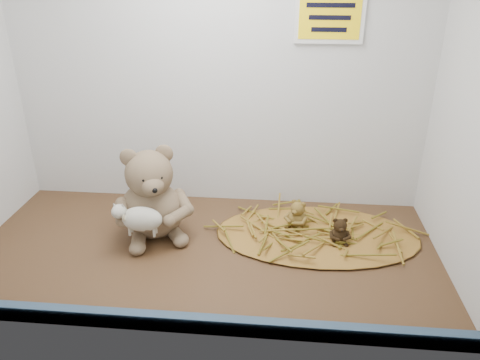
# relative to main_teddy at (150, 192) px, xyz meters

# --- Properties ---
(alcove_shell) EXTENTS (1.20, 0.60, 0.90)m
(alcove_shell) POSITION_rel_main_teddy_xyz_m (0.15, 0.02, 0.32)
(alcove_shell) COLOR #3E2415
(alcove_shell) RESTS_ON ground
(front_rail) EXTENTS (1.19, 0.02, 0.04)m
(front_rail) POSITION_rel_main_teddy_xyz_m (0.15, -0.36, -0.11)
(front_rail) COLOR #39586E
(front_rail) RESTS_ON shelf_floor
(straw_bed) EXTENTS (0.55, 0.32, 0.01)m
(straw_bed) POSITION_rel_main_teddy_xyz_m (0.45, 0.02, -0.12)
(straw_bed) COLOR #88601C
(straw_bed) RESTS_ON shelf_floor
(main_teddy) EXTENTS (0.28, 0.28, 0.25)m
(main_teddy) POSITION_rel_main_teddy_xyz_m (0.00, 0.00, 0.00)
(main_teddy) COLOR #78634A
(main_teddy) RESTS_ON shelf_floor
(toy_lamb) EXTENTS (0.14, 0.08, 0.09)m
(toy_lamb) POSITION_rel_main_teddy_xyz_m (0.00, -0.09, -0.03)
(toy_lamb) COLOR #B9B3A6
(toy_lamb) RESTS_ON main_teddy
(mini_teddy_tan) EXTENTS (0.09, 0.09, 0.08)m
(mini_teddy_tan) POSITION_rel_main_teddy_xyz_m (0.39, 0.06, -0.08)
(mini_teddy_tan) COLOR olive
(mini_teddy_tan) RESTS_ON straw_bed
(mini_teddy_brown) EXTENTS (0.06, 0.07, 0.07)m
(mini_teddy_brown) POSITION_rel_main_teddy_xyz_m (0.50, -0.01, -0.08)
(mini_teddy_brown) COLOR black
(mini_teddy_brown) RESTS_ON straw_bed
(wall_sign) EXTENTS (0.16, 0.01, 0.11)m
(wall_sign) POSITION_rel_main_teddy_xyz_m (0.45, 0.22, 0.42)
(wall_sign) COLOR yellow
(wall_sign) RESTS_ON back_wall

